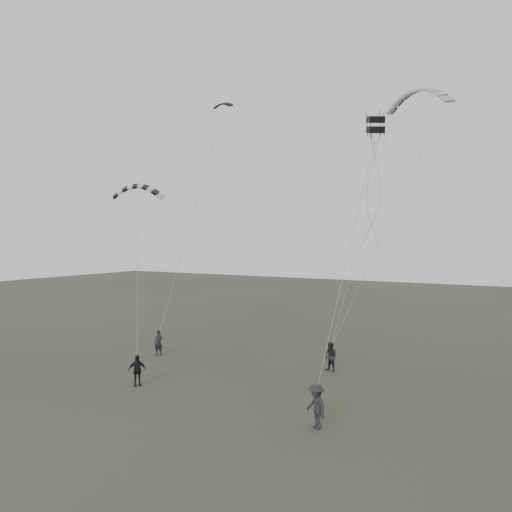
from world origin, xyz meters
The scene contains 9 objects.
ground centered at (0.00, 0.00, 0.00)m, with size 140.00×140.00×0.00m, color #2F3725.
flyer_left centered at (-5.95, 5.33, 0.84)m, with size 0.61×0.40×1.68m, color black.
flyer_right centered at (5.53, 7.25, 0.86)m, with size 0.84×0.65×1.72m, color black.
flyer_center centered at (-2.32, -0.54, 0.81)m, with size 0.95×0.40×1.62m, color black.
flyer_far centered at (8.27, -1.31, 0.92)m, with size 1.19×0.68×1.84m, color #242428.
kite_dark_small centered at (-5.98, 13.12, 18.46)m, with size 1.64×0.49×0.53m, color black, non-canonical shape.
kite_pale_large centered at (8.75, 14.64, 17.75)m, with size 4.59×1.03×1.83m, color #B2B4B8, non-canonical shape.
kite_striped centered at (-6.17, 3.71, 11.13)m, with size 3.14×0.79×1.22m, color black, non-canonical shape.
kite_box centered at (9.76, 1.63, 12.78)m, with size 0.67×0.67×0.73m, color black, non-canonical shape.
Camera 1 is at (16.25, -20.02, 7.79)m, focal length 35.00 mm.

